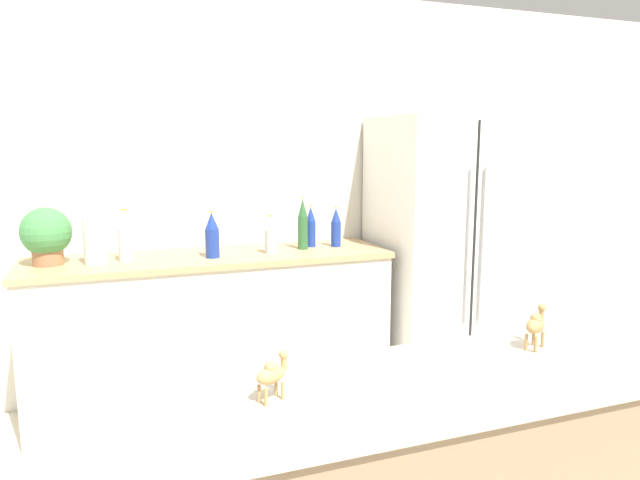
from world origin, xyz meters
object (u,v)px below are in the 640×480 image
object	(u,v)px
refrigerator	(441,250)
camel_figurine	(272,373)
back_bottle_3	(212,236)
potted_plant	(46,234)
back_bottle_4	(311,227)
back_bottle_0	(270,235)
back_bottle_2	(125,236)
back_bottle_1	(303,224)
paper_towel_roll	(95,241)
camel_figurine_second	(536,324)
back_bottle_5	(336,228)

from	to	relation	value
refrigerator	camel_figurine	xyz separation A→B (m)	(-1.72, -1.99, 0.15)
back_bottle_3	camel_figurine	world-z (taller)	back_bottle_3
potted_plant	camel_figurine	xyz separation A→B (m)	(0.67, -2.08, -0.07)
back_bottle_4	potted_plant	bearing A→B (deg)	-178.24
back_bottle_0	back_bottle_3	world-z (taller)	back_bottle_3
back_bottle_4	back_bottle_2	bearing A→B (deg)	-175.36
potted_plant	back_bottle_4	xyz separation A→B (m)	(1.52, 0.05, -0.04)
back_bottle_1	back_bottle_3	distance (m)	0.58
refrigerator	paper_towel_roll	xyz separation A→B (m)	(-2.15, 0.02, 0.18)
back_bottle_0	back_bottle_2	distance (m)	0.82
back_bottle_4	camel_figurine	distance (m)	2.29
potted_plant	back_bottle_4	distance (m)	1.52
refrigerator	back_bottle_1	distance (m)	0.98
paper_towel_roll	back_bottle_2	distance (m)	0.16
paper_towel_roll	camel_figurine_second	world-z (taller)	paper_towel_roll
camel_figurine	camel_figurine_second	bearing A→B (deg)	4.83
refrigerator	back_bottle_2	size ratio (longest dim) A/B	5.97
back_bottle_4	camel_figurine	xyz separation A→B (m)	(-0.85, -2.13, -0.03)
paper_towel_roll	back_bottle_0	distance (m)	0.97
back_bottle_1	back_bottle_2	bearing A→B (deg)	-178.61
paper_towel_roll	camel_figurine_second	distance (m)	2.32
refrigerator	potted_plant	bearing A→B (deg)	177.83
refrigerator	back_bottle_0	xyz separation A→B (m)	(-1.18, -0.00, 0.16)
refrigerator	camel_figurine_second	distance (m)	2.11
back_bottle_2	back_bottle_0	bearing A→B (deg)	-3.59
back_bottle_3	back_bottle_1	bearing A→B (deg)	7.93
refrigerator	back_bottle_1	size ratio (longest dim) A/B	5.43
back_bottle_1	back_bottle_3	xyz separation A→B (m)	(-0.58, -0.08, -0.03)
back_bottle_5	camel_figurine_second	bearing A→B (deg)	-94.32
potted_plant	back_bottle_3	distance (m)	0.87
potted_plant	back_bottle_5	bearing A→B (deg)	-0.15
potted_plant	back_bottle_0	bearing A→B (deg)	-4.49
paper_towel_roll	back_bottle_3	xyz separation A→B (m)	(0.63, -0.03, -0.00)
back_bottle_2	camel_figurine	size ratio (longest dim) A/B	2.49
refrigerator	potted_plant	world-z (taller)	refrigerator
back_bottle_2	back_bottle_4	distance (m)	1.12
back_bottle_3	back_bottle_5	xyz separation A→B (m)	(0.80, 0.09, -0.01)
potted_plant	back_bottle_0	size ratio (longest dim) A/B	1.35
back_bottle_0	back_bottle_5	world-z (taller)	back_bottle_5
refrigerator	back_bottle_2	distance (m)	2.01
back_bottle_4	back_bottle_5	bearing A→B (deg)	-18.61
back_bottle_3	back_bottle_4	xyz separation A→B (m)	(0.65, 0.15, -0.00)
back_bottle_3	camel_figurine_second	world-z (taller)	back_bottle_3
back_bottle_1	potted_plant	bearing A→B (deg)	179.25
paper_towel_roll	camel_figurine	bearing A→B (deg)	-77.91
back_bottle_2	back_bottle_4	world-z (taller)	back_bottle_2
paper_towel_roll	camel_figurine	distance (m)	2.06
potted_plant	back_bottle_0	xyz separation A→B (m)	(1.21, -0.10, -0.06)
refrigerator	camel_figurine_second	xyz separation A→B (m)	(-0.88, -1.92, 0.16)
back_bottle_2	back_bottle_1	bearing A→B (deg)	1.39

